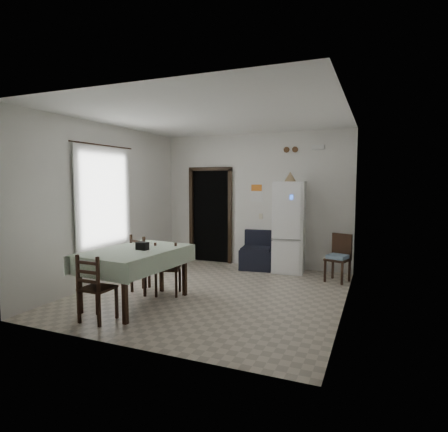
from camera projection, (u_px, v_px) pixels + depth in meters
ground at (213, 293)px, 6.28m from camera, size 4.50×4.50×0.00m
ceiling at (212, 117)px, 6.00m from camera, size 4.20×4.50×0.02m
wall_back at (255, 200)px, 8.21m from camera, size 4.20×0.02×2.90m
wall_front at (127, 220)px, 4.07m from camera, size 4.20×0.02×2.90m
wall_left at (109, 204)px, 6.94m from camera, size 0.02×4.50×2.90m
wall_right at (346, 210)px, 5.34m from camera, size 0.02×4.50×2.90m
doorway at (215, 215)px, 8.83m from camera, size 1.06×0.52×2.22m
window_recess at (100, 199)px, 6.77m from camera, size 0.10×1.20×1.60m
curtain at (104, 199)px, 6.72m from camera, size 0.02×1.45×1.85m
curtain_rod at (103, 145)px, 6.63m from camera, size 0.02×1.60×0.02m
calendar at (257, 192)px, 8.16m from camera, size 0.28×0.02×0.40m
calendar_image at (257, 188)px, 8.15m from camera, size 0.24×0.01×0.14m
light_switch at (261, 216)px, 8.17m from camera, size 0.08×0.02×0.12m
vent_left at (287, 150)px, 7.83m from camera, size 0.12×0.03×0.12m
vent_right at (295, 149)px, 7.76m from camera, size 0.12×0.03×0.12m
emergency_light at (318, 147)px, 7.55m from camera, size 0.25×0.07×0.09m
fridge at (289, 227)px, 7.64m from camera, size 0.66×0.66×1.86m
tan_cone at (290, 177)px, 7.50m from camera, size 0.25×0.25×0.20m
navy_seat at (257, 250)px, 7.95m from camera, size 0.74×0.73×0.80m
corner_chair at (338, 258)px, 6.92m from camera, size 0.48×0.48×0.89m
dining_table at (136, 277)px, 5.67m from camera, size 1.20×1.70×0.84m
black_bag at (142, 246)px, 5.60m from camera, size 0.19×0.12×0.12m
dining_chair_far_left at (147, 263)px, 6.28m from camera, size 0.54×0.54×0.98m
dining_chair_far_right at (168, 268)px, 6.14m from camera, size 0.49×0.49×0.89m
dining_chair_near_head at (98, 287)px, 4.98m from camera, size 0.40×0.40×0.92m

